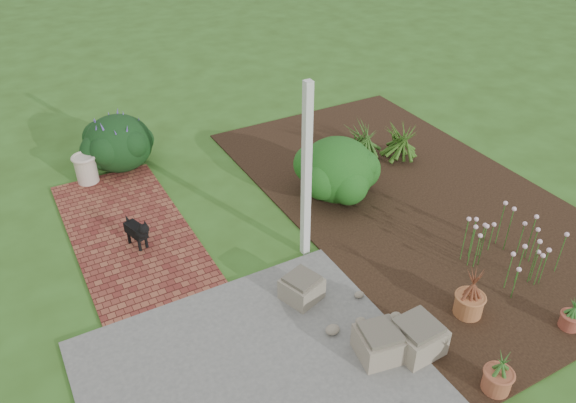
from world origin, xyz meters
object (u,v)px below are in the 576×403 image
black_dog (138,231)px  evergreen_shrub (338,168)px  cream_ceramic_urn (86,169)px  stone_trough_near (379,344)px

black_dog → evergreen_shrub: (3.12, -0.21, 0.22)m
black_dog → evergreen_shrub: 3.13m
black_dog → cream_ceramic_urn: 2.13m
black_dog → stone_trough_near: bearing=-79.2°
stone_trough_near → cream_ceramic_urn: (-1.98, 5.29, 0.07)m
stone_trough_near → black_dog: (-1.74, 3.17, 0.12)m
stone_trough_near → black_dog: black_dog is taller
stone_trough_near → black_dog: size_ratio=0.91×
stone_trough_near → cream_ceramic_urn: 5.65m
stone_trough_near → evergreen_shrub: bearing=65.1°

